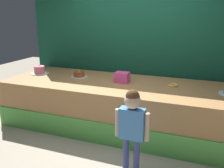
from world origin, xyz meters
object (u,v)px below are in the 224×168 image
child_figure (132,121)px  cake_center (79,74)px  donut (173,85)px  pink_box (122,77)px  cake_left (40,70)px

child_figure → cake_center: bearing=136.7°
donut → cake_center: 1.68m
donut → pink_box: bearing=-175.5°
donut → cake_left: size_ratio=0.42×
cake_center → pink_box: bearing=-3.5°
cake_left → child_figure: bearing=-30.1°
donut → cake_left: (-2.52, -0.04, 0.05)m
donut → cake_left: bearing=-179.0°
pink_box → cake_left: size_ratio=0.66×
cake_left → cake_center: size_ratio=1.17×
pink_box → cake_center: pink_box is taller
child_figure → cake_center: size_ratio=3.64×
donut → cake_left: 2.52m
pink_box → cake_left: cake_left is taller
child_figure → donut: bearing=78.6°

